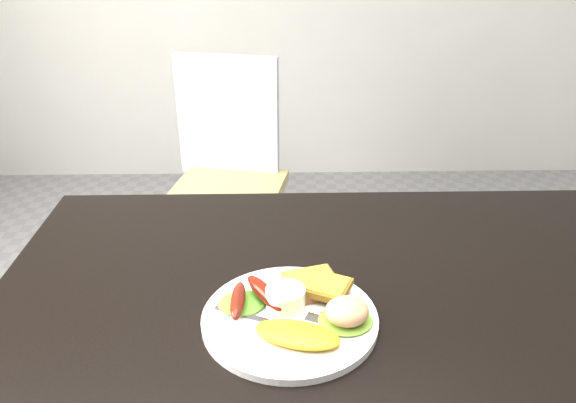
{
  "coord_description": "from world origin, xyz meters",
  "views": [
    {
      "loc": [
        -0.11,
        -0.77,
        1.32
      ],
      "look_at": [
        -0.09,
        0.05,
        0.9
      ],
      "focal_mm": 35.0,
      "sensor_mm": 36.0,
      "label": 1
    }
  ],
  "objects": [
    {
      "name": "sausage_b",
      "position": [
        -0.13,
        -0.03,
        0.78
      ],
      "size": [
        0.08,
        0.1,
        0.03
      ],
      "primitive_type": "ellipsoid",
      "rotation": [
        0.0,
        0.0,
        0.53
      ],
      "color": "#611006",
      "rests_on": "lettuce_left"
    },
    {
      "name": "potato_salad",
      "position": [
        -0.01,
        -0.09,
        0.79
      ],
      "size": [
        0.09,
        0.08,
        0.04
      ],
      "primitive_type": "ellipsoid",
      "rotation": [
        0.0,
        0.0,
        0.38
      ],
      "color": "beige",
      "rests_on": "lettuce_right"
    },
    {
      "name": "dining_chair",
      "position": [
        -0.29,
        1.04,
        0.45
      ],
      "size": [
        0.45,
        0.45,
        0.04
      ],
      "primitive_type": "cube",
      "rotation": [
        0.0,
        0.0,
        -0.21
      ],
      "color": "tan",
      "rests_on": "ground"
    },
    {
      "name": "person",
      "position": [
        -0.17,
        0.65,
        0.64
      ],
      "size": [
        0.51,
        0.39,
        1.28
      ],
      "primitive_type": "imported",
      "rotation": [
        0.0,
        0.0,
        3.32
      ],
      "color": "navy",
      "rests_on": "ground"
    },
    {
      "name": "ramekin",
      "position": [
        -0.1,
        -0.05,
        0.78
      ],
      "size": [
        0.08,
        0.08,
        0.04
      ],
      "primitive_type": "cylinder",
      "rotation": [
        0.0,
        0.0,
        0.31
      ],
      "color": "white",
      "rests_on": "plate"
    },
    {
      "name": "fork",
      "position": [
        -0.14,
        -0.08,
        0.76
      ],
      "size": [
        0.14,
        0.07,
        0.0
      ],
      "primitive_type": "cube",
      "rotation": [
        0.0,
        0.0,
        -0.42
      ],
      "color": "#ADAFB7",
      "rests_on": "plate"
    },
    {
      "name": "toast_a",
      "position": [
        -0.05,
        0.01,
        0.77
      ],
      "size": [
        0.11,
        0.11,
        0.01
      ],
      "primitive_type": "cube",
      "rotation": [
        0.0,
        0.0,
        0.28
      ],
      "color": "brown",
      "rests_on": "plate"
    },
    {
      "name": "plate",
      "position": [
        -0.09,
        -0.07,
        0.76
      ],
      "size": [
        0.28,
        0.28,
        0.01
      ],
      "primitive_type": "cylinder",
      "color": "white",
      "rests_on": "dining_table"
    },
    {
      "name": "lettuce_left",
      "position": [
        -0.17,
        -0.04,
        0.77
      ],
      "size": [
        0.09,
        0.09,
        0.01
      ],
      "primitive_type": "ellipsoid",
      "rotation": [
        0.0,
        0.0,
        0.23
      ],
      "color": "green",
      "rests_on": "plate"
    },
    {
      "name": "toast_b",
      "position": [
        -0.03,
        -0.02,
        0.78
      ],
      "size": [
        0.09,
        0.09,
        0.01
      ],
      "primitive_type": "cube",
      "rotation": [
        0.0,
        0.0,
        -0.44
      ],
      "color": "olive",
      "rests_on": "toast_a"
    },
    {
      "name": "dining_table",
      "position": [
        0.0,
        0.0,
        0.73
      ],
      "size": [
        1.2,
        0.8,
        0.04
      ],
      "primitive_type": "cube",
      "color": "black",
      "rests_on": "ground"
    },
    {
      "name": "lettuce_right",
      "position": [
        -0.01,
        -0.09,
        0.77
      ],
      "size": [
        0.09,
        0.08,
        0.01
      ],
      "primitive_type": "ellipsoid",
      "rotation": [
        0.0,
        0.0,
        0.03
      ],
      "color": "#5E9329",
      "rests_on": "plate"
    },
    {
      "name": "omelette",
      "position": [
        -0.08,
        -0.12,
        0.77
      ],
      "size": [
        0.14,
        0.1,
        0.02
      ],
      "primitive_type": "ellipsoid",
      "rotation": [
        0.0,
        0.0,
        -0.31
      ],
      "color": "yellow",
      "rests_on": "plate"
    },
    {
      "name": "sausage_a",
      "position": [
        -0.17,
        -0.05,
        0.78
      ],
      "size": [
        0.03,
        0.1,
        0.02
      ],
      "primitive_type": "ellipsoid",
      "rotation": [
        0.0,
        0.0,
        -0.03
      ],
      "color": "#5D1309",
      "rests_on": "lettuce_left"
    }
  ]
}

